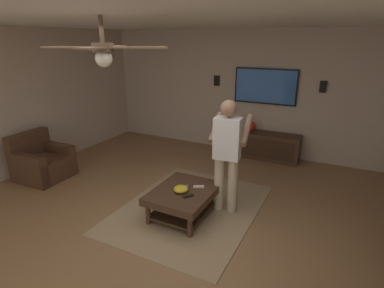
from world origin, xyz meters
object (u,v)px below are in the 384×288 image
(media_console, at_px, (258,145))
(vase_round, at_px, (250,126))
(ceiling_fan, at_px, (103,51))
(tv, at_px, (265,86))
(bowl, at_px, (181,189))
(person_standing, at_px, (227,150))
(coffee_table, at_px, (184,197))
(remote_white, at_px, (199,187))
(remote_black, at_px, (188,196))
(armchair, at_px, (42,163))
(wall_speaker_right, at_px, (217,81))
(remote_grey, at_px, (186,188))
(wall_speaker_left, at_px, (323,87))

(media_console, relative_size, vase_round, 7.73)
(media_console, distance_m, ceiling_fan, 4.37)
(tv, distance_m, bowl, 3.24)
(person_standing, bearing_deg, tv, -2.43)
(coffee_table, xyz_separation_m, remote_white, (0.17, -0.15, 0.12))
(remote_black, height_order, ceiling_fan, ceiling_fan)
(armchair, bearing_deg, remote_black, -4.36)
(remote_black, bearing_deg, ceiling_fan, -164.58)
(armchair, distance_m, ceiling_fan, 3.49)
(media_console, distance_m, vase_round, 0.43)
(media_console, height_order, bowl, media_console)
(bowl, xyz_separation_m, wall_speaker_right, (3.07, 0.79, 1.08))
(vase_round, xyz_separation_m, wall_speaker_right, (0.24, 0.90, 0.87))
(media_console, height_order, tv, tv)
(armchair, height_order, bowl, armchair)
(vase_round, bearing_deg, person_standing, -171.05)
(remote_white, bearing_deg, remote_grey, -170.76)
(ceiling_fan, bearing_deg, wall_speaker_right, 7.86)
(tv, relative_size, wall_speaker_left, 5.87)
(armchair, bearing_deg, bowl, -2.98)
(bowl, relative_size, wall_speaker_left, 0.91)
(media_console, height_order, ceiling_fan, ceiling_fan)
(remote_grey, relative_size, vase_round, 0.68)
(bowl, distance_m, remote_white, 0.28)
(remote_black, distance_m, wall_speaker_right, 3.47)
(vase_round, bearing_deg, remote_white, -178.81)
(media_console, height_order, wall_speaker_right, wall_speaker_right)
(coffee_table, bearing_deg, bowl, 177.40)
(vase_round, relative_size, wall_speaker_right, 1.00)
(wall_speaker_left, bearing_deg, remote_black, 158.38)
(armchair, height_order, remote_white, armchair)
(armchair, height_order, coffee_table, armchair)
(armchair, xyz_separation_m, remote_white, (0.21, -3.04, 0.13))
(tv, height_order, person_standing, tv)
(person_standing, height_order, ceiling_fan, ceiling_fan)
(coffee_table, relative_size, tv, 0.77)
(wall_speaker_right, height_order, ceiling_fan, ceiling_fan)
(remote_grey, height_order, wall_speaker_left, wall_speaker_left)
(wall_speaker_left, bearing_deg, tv, 90.69)
(remote_grey, height_order, vase_round, vase_round)
(remote_black, relative_size, ceiling_fan, 0.13)
(tv, relative_size, remote_black, 8.62)
(remote_grey, bearing_deg, person_standing, 106.10)
(tv, bearing_deg, wall_speaker_left, 90.69)
(media_console, distance_m, wall_speaker_left, 1.70)
(ceiling_fan, bearing_deg, armchair, 68.50)
(vase_round, bearing_deg, remote_grey, 178.25)
(remote_grey, bearing_deg, ceiling_fan, -34.81)
(armchair, xyz_separation_m, tv, (3.04, -3.19, 1.20))
(tv, distance_m, remote_white, 3.02)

